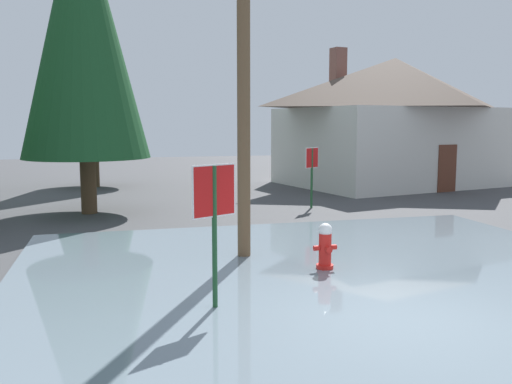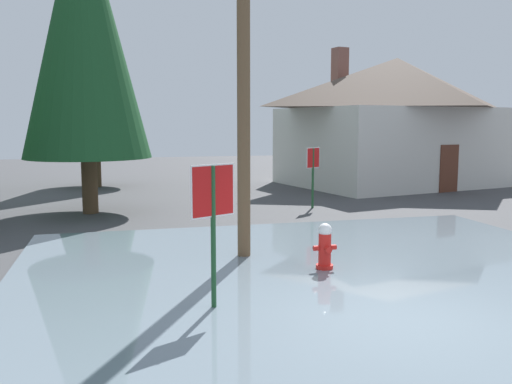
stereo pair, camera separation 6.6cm
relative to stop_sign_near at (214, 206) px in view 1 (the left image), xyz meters
The scene contains 10 objects.
ground_plane 3.30m from the stop_sign_near, 23.01° to the right, with size 80.00×80.00×0.10m, color #424244.
flood_puddle 3.31m from the stop_sign_near, 23.82° to the left, with size 12.36×11.02×0.03m, color slate.
lane_stop_bar 4.28m from the stop_sign_near, 36.45° to the right, with size 3.64×0.30×0.01m, color silver.
stop_sign_near is the anchor object (origin of this frame).
fire_hydrant 3.28m from the stop_sign_near, 34.14° to the left, with size 0.48×0.41×0.95m.
utility_pole 4.58m from the stop_sign_near, 68.92° to the left, with size 1.60×0.28×9.05m.
stop_sign_far 10.64m from the stop_sign_near, 61.51° to the left, with size 0.59×0.40×2.08m.
house 19.23m from the stop_sign_near, 53.49° to the left, with size 11.56×9.41×6.38m.
pine_tree_short_left 18.23m from the stop_sign_near, 97.54° to the left, with size 3.62×3.62×9.05m.
pine_tree_far_center 11.21m from the stop_sign_near, 102.73° to the left, with size 4.00×4.00×9.99m.
Camera 1 is at (-4.09, -7.15, 2.93)m, focal length 38.51 mm.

